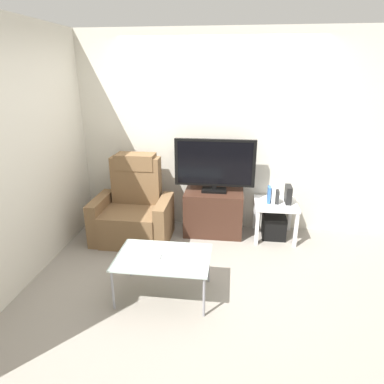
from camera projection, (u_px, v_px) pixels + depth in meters
The scene contains 14 objects.
ground_plane at pixel (209, 265), 3.84m from camera, with size 6.40×6.40×0.00m, color gray.
wall_back at pixel (218, 134), 4.44m from camera, with size 6.40×0.06×2.60m, color beige.
wall_side at pixel (38, 149), 3.61m from camera, with size 0.06×4.48×2.60m, color beige.
tv_stand at pixel (213, 212), 4.51m from camera, with size 0.77×0.47×0.59m.
television at pixel (215, 164), 4.30m from camera, with size 1.04×0.20×0.69m.
recliner_armchair at pixel (134, 211), 4.38m from camera, with size 0.98×0.78×1.08m.
side_table at pixel (275, 208), 4.35m from camera, with size 0.54×0.54×0.49m.
subwoofer_box at pixel (274, 227), 4.44m from camera, with size 0.30×0.30×0.30m, color black.
book_leftmost at pixel (269, 195), 4.28m from camera, with size 0.03×0.12×0.21m, color #3366B2.
book_middle at pixel (273, 195), 4.27m from camera, with size 0.05×0.10×0.22m, color white.
book_rightmost at pixel (277, 197), 4.28m from camera, with size 0.04×0.12×0.17m, color #262626.
game_console at pixel (288, 194), 4.28m from camera, with size 0.07×0.20×0.23m, color black.
coffee_table at pixel (163, 259), 3.21m from camera, with size 0.90×0.60×0.43m.
cell_phone at pixel (157, 257), 3.18m from camera, with size 0.07×0.15×0.01m, color #B7B7BC.
Camera 1 is at (0.21, -3.31, 2.10)m, focal length 31.36 mm.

